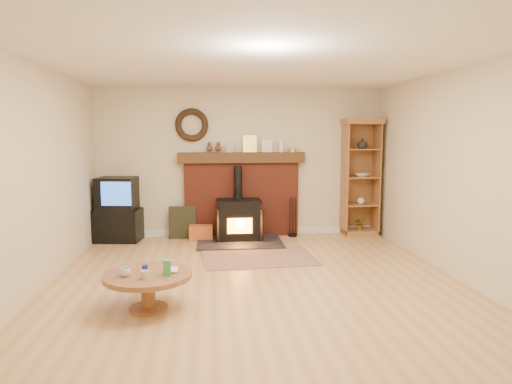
{
  "coord_description": "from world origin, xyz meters",
  "views": [
    {
      "loc": [
        -0.55,
        -5.29,
        1.79
      ],
      "look_at": [
        0.09,
        1.0,
        0.99
      ],
      "focal_mm": 32.0,
      "sensor_mm": 36.0,
      "label": 1
    }
  ],
  "objects": [
    {
      "name": "room_shell",
      "position": [
        -0.02,
        0.09,
        1.72
      ],
      "size": [
        5.02,
        5.52,
        2.61
      ],
      "color": "beige",
      "rests_on": "ground"
    },
    {
      "name": "area_rug",
      "position": [
        0.14,
        1.17,
        0.01
      ],
      "size": [
        1.68,
        1.21,
        0.01
      ],
      "primitive_type": "cube",
      "rotation": [
        0.0,
        0.0,
        0.07
      ],
      "color": "brown",
      "rests_on": "ground"
    },
    {
      "name": "wood_stove",
      "position": [
        -0.07,
        2.27,
        0.34
      ],
      "size": [
        1.4,
        1.0,
        1.26
      ],
      "color": "black",
      "rests_on": "ground"
    },
    {
      "name": "fire_tools",
      "position": [
        0.89,
        2.5,
        0.13
      ],
      "size": [
        0.16,
        0.16,
        0.7
      ],
      "color": "black",
      "rests_on": "ground"
    },
    {
      "name": "coffee_table",
      "position": [
        -1.2,
        -0.7,
        0.31
      ],
      "size": [
        0.9,
        0.9,
        0.54
      ],
      "color": "brown",
      "rests_on": "ground"
    },
    {
      "name": "ground",
      "position": [
        0.0,
        0.0,
        0.0
      ],
      "size": [
        5.5,
        5.5,
        0.0
      ],
      "primitive_type": "plane",
      "color": "tan",
      "rests_on": "ground"
    },
    {
      "name": "curio_cabinet",
      "position": [
        2.1,
        2.56,
        1.03
      ],
      "size": [
        0.66,
        0.48,
        2.06
      ],
      "color": "brown",
      "rests_on": "ground"
    },
    {
      "name": "leaning_painting",
      "position": [
        -1.04,
        2.55,
        0.28
      ],
      "size": [
        0.47,
        0.12,
        0.56
      ],
      "primitive_type": "cube",
      "rotation": [
        -0.17,
        0.0,
        0.0
      ],
      "color": "black",
      "rests_on": "ground"
    },
    {
      "name": "chimney_breast",
      "position": [
        0.0,
        2.67,
        0.8
      ],
      "size": [
        2.2,
        0.22,
        1.78
      ],
      "color": "maroon",
      "rests_on": "ground"
    },
    {
      "name": "tv_unit",
      "position": [
        -2.1,
        2.47,
        0.52
      ],
      "size": [
        0.8,
        0.6,
        1.08
      ],
      "color": "black",
      "rests_on": "ground"
    },
    {
      "name": "firelog_box",
      "position": [
        -0.72,
        2.4,
        0.12
      ],
      "size": [
        0.4,
        0.25,
        0.25
      ],
      "primitive_type": "cube",
      "rotation": [
        0.0,
        0.0,
        -0.01
      ],
      "color": "gold",
      "rests_on": "ground"
    }
  ]
}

